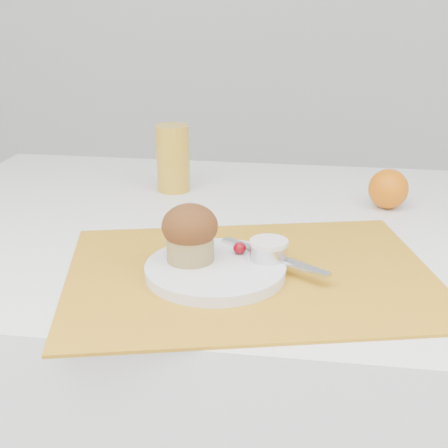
# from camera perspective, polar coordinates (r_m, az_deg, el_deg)

# --- Properties ---
(table) EXTENTS (1.20, 0.80, 0.75)m
(table) POSITION_cam_1_polar(r_m,az_deg,el_deg) (1.24, 1.58, -16.41)
(table) COLOR white
(table) RESTS_ON ground
(placemat) EXTENTS (0.58, 0.49, 0.00)m
(placemat) POSITION_cam_1_polar(r_m,az_deg,el_deg) (0.87, 2.43, -4.59)
(placemat) COLOR orange
(placemat) RESTS_ON table
(plate) EXTENTS (0.20, 0.20, 0.02)m
(plate) POSITION_cam_1_polar(r_m,az_deg,el_deg) (0.86, -0.79, -4.21)
(plate) COLOR white
(plate) RESTS_ON placemat
(ramekin) EXTENTS (0.05, 0.05, 0.02)m
(ramekin) POSITION_cam_1_polar(r_m,az_deg,el_deg) (0.88, 4.11, -2.41)
(ramekin) COLOR silver
(ramekin) RESTS_ON plate
(cream) EXTENTS (0.07, 0.07, 0.01)m
(cream) POSITION_cam_1_polar(r_m,az_deg,el_deg) (0.87, 4.13, -1.70)
(cream) COLOR silver
(cream) RESTS_ON ramekin
(raspberry_near) EXTENTS (0.02, 0.02, 0.02)m
(raspberry_near) POSITION_cam_1_polar(r_m,az_deg,el_deg) (0.89, 1.43, -2.21)
(raspberry_near) COLOR #5D0209
(raspberry_near) RESTS_ON plate
(raspberry_far) EXTENTS (0.02, 0.02, 0.02)m
(raspberry_far) POSITION_cam_1_polar(r_m,az_deg,el_deg) (0.89, 2.97, -2.26)
(raspberry_far) COLOR #630214
(raspberry_far) RESTS_ON plate
(butter_knife) EXTENTS (0.16, 0.12, 0.00)m
(butter_knife) POSITION_cam_1_polar(r_m,az_deg,el_deg) (0.88, 4.53, -2.95)
(butter_knife) COLOR #B7B8C0
(butter_knife) RESTS_ON plate
(orange) EXTENTS (0.07, 0.07, 0.07)m
(orange) POSITION_cam_1_polar(r_m,az_deg,el_deg) (1.17, 14.79, 3.12)
(orange) COLOR orange
(orange) RESTS_ON table
(juice_glass) EXTENTS (0.08, 0.08, 0.13)m
(juice_glass) POSITION_cam_1_polar(r_m,az_deg,el_deg) (1.23, -4.70, 6.02)
(juice_glass) COLOR gold
(juice_glass) RESTS_ON table
(muffin) EXTENTS (0.08, 0.08, 0.08)m
(muffin) POSITION_cam_1_polar(r_m,az_deg,el_deg) (0.86, -3.13, -0.78)
(muffin) COLOR #A68D50
(muffin) RESTS_ON plate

